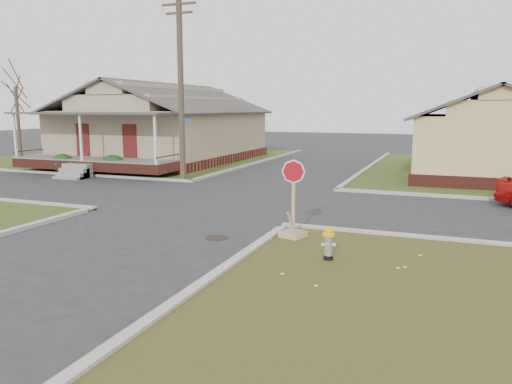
% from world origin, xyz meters
% --- Properties ---
extents(ground, '(120.00, 120.00, 0.00)m').
position_xyz_m(ground, '(0.00, 0.00, 0.00)').
color(ground, '#2A2A2C').
rests_on(ground, ground).
extents(verge_far_left, '(19.00, 19.00, 0.05)m').
position_xyz_m(verge_far_left, '(-13.00, 18.00, 0.03)').
color(verge_far_left, '#2F4217').
rests_on(verge_far_left, ground).
extents(curbs, '(80.00, 40.00, 0.12)m').
position_xyz_m(curbs, '(0.00, 5.00, 0.00)').
color(curbs, '#AFAA9E').
rests_on(curbs, ground).
extents(manhole, '(0.64, 0.64, 0.01)m').
position_xyz_m(manhole, '(2.20, -0.50, 0.01)').
color(manhole, black).
rests_on(manhole, ground).
extents(corner_house, '(10.10, 15.50, 5.30)m').
position_xyz_m(corner_house, '(-10.00, 16.68, 2.28)').
color(corner_house, maroon).
rests_on(corner_house, ground).
extents(side_house_yellow, '(7.60, 11.60, 4.70)m').
position_xyz_m(side_house_yellow, '(10.00, 16.50, 2.19)').
color(side_house_yellow, maroon).
rests_on(side_house_yellow, ground).
extents(utility_pole, '(1.80, 0.28, 9.00)m').
position_xyz_m(utility_pole, '(-4.20, 8.90, 4.66)').
color(utility_pole, '#3D3023').
rests_on(utility_pole, ground).
extents(tree_far_left, '(0.22, 0.22, 4.90)m').
position_xyz_m(tree_far_left, '(-18.00, 12.00, 2.50)').
color(tree_far_left, '#3D3023').
rests_on(tree_far_left, verge_far_left).
extents(fire_hydrant, '(0.30, 0.30, 0.81)m').
position_xyz_m(fire_hydrant, '(5.59, -1.49, 0.49)').
color(fire_hydrant, black).
rests_on(fire_hydrant, ground).
extents(stop_sign, '(0.61, 0.60, 2.16)m').
position_xyz_m(stop_sign, '(4.19, 0.20, 0.51)').
color(stop_sign, tan).
rests_on(stop_sign, ground).
extents(hedge_left, '(1.39, 1.14, 1.07)m').
position_xyz_m(hedge_left, '(-11.66, 8.84, 0.58)').
color(hedge_left, '#163E17').
rests_on(hedge_left, verge_far_left).
extents(hedge_right, '(1.41, 1.16, 1.08)m').
position_xyz_m(hedge_right, '(-8.62, 9.22, 0.59)').
color(hedge_right, '#163E17').
rests_on(hedge_right, verge_far_left).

